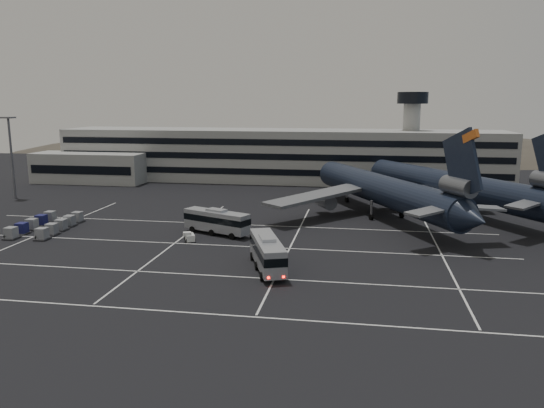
{
  "coord_description": "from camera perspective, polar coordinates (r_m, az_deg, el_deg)",
  "views": [
    {
      "loc": [
        22.15,
        -71.87,
        21.71
      ],
      "look_at": [
        7.88,
        12.63,
        5.0
      ],
      "focal_mm": 35.0,
      "sensor_mm": 36.0,
      "label": 1
    }
  ],
  "objects": [
    {
      "name": "terminal",
      "position": [
        145.95,
        -0.37,
        5.22
      ],
      "size": [
        125.0,
        26.0,
        24.0
      ],
      "color": "gray",
      "rests_on": "ground"
    },
    {
      "name": "lane_markings",
      "position": [
        78.68,
        -6.46,
        -5.05
      ],
      "size": [
        90.0,
        55.62,
        0.01
      ],
      "color": "silver",
      "rests_on": "ground"
    },
    {
      "name": "lightpole_left",
      "position": [
        132.18,
        -26.3,
        5.61
      ],
      "size": [
        2.4,
        2.4,
        18.28
      ],
      "color": "slate",
      "rests_on": "ground"
    },
    {
      "name": "trijet_main",
      "position": [
        101.76,
        11.91,
        1.48
      ],
      "size": [
        42.81,
        53.66,
        18.08
      ],
      "rotation": [
        0.0,
        0.0,
        0.47
      ],
      "color": "black",
      "rests_on": "ground"
    },
    {
      "name": "trijet_far",
      "position": [
        110.04,
        19.01,
        1.92
      ],
      "size": [
        36.96,
        51.4,
        18.08
      ],
      "rotation": [
        0.0,
        0.0,
        0.56
      ],
      "color": "black",
      "rests_on": "ground"
    },
    {
      "name": "tug_a",
      "position": [
        99.74,
        -21.33,
        -1.9
      ],
      "size": [
        1.56,
        2.52,
        1.58
      ],
      "rotation": [
        0.0,
        0.0,
        -0.03
      ],
      "color": "silver",
      "rests_on": "ground"
    },
    {
      "name": "tug_b",
      "position": [
        84.44,
        -8.83,
        -3.52
      ],
      "size": [
        2.37,
        2.79,
        1.55
      ],
      "rotation": [
        0.0,
        0.0,
        0.46
      ],
      "color": "silver",
      "rests_on": "ground"
    },
    {
      "name": "uld_cluster",
      "position": [
        98.33,
        -23.1,
        -2.06
      ],
      "size": [
        8.23,
        15.22,
        1.92
      ],
      "rotation": [
        0.0,
        0.0,
        0.07
      ],
      "color": "#2D2D30",
      "rests_on": "ground"
    },
    {
      "name": "bus_near",
      "position": [
        69.28,
        -0.51,
        -5.11
      ],
      "size": [
        6.99,
        12.89,
        4.47
      ],
      "rotation": [
        0.0,
        0.0,
        0.34
      ],
      "color": "#A0A2A8",
      "rests_on": "ground"
    },
    {
      "name": "hills",
      "position": [
        244.26,
        8.53,
        2.96
      ],
      "size": [
        352.0,
        180.0,
        44.0
      ],
      "color": "#38332B",
      "rests_on": "ground"
    },
    {
      "name": "ground",
      "position": [
        78.28,
        -7.27,
        -5.16
      ],
      "size": [
        260.0,
        260.0,
        0.0
      ],
      "primitive_type": "plane",
      "color": "black",
      "rests_on": "ground"
    },
    {
      "name": "bus_far",
      "position": [
        87.85,
        -5.97,
        -1.77
      ],
      "size": [
        12.14,
        7.48,
        4.26
      ],
      "rotation": [
        0.0,
        0.0,
        1.15
      ],
      "color": "#A0A2A8",
      "rests_on": "ground"
    }
  ]
}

